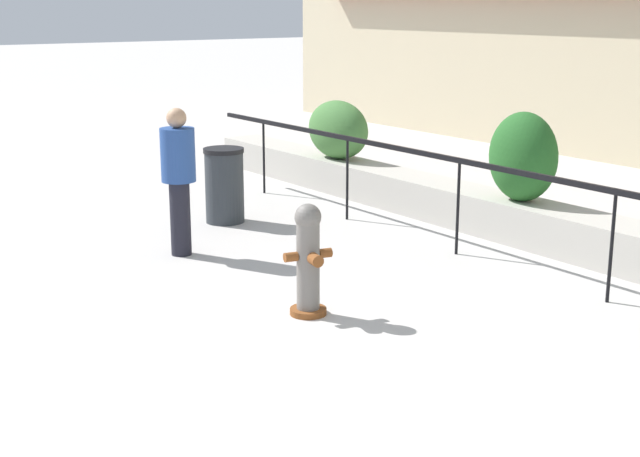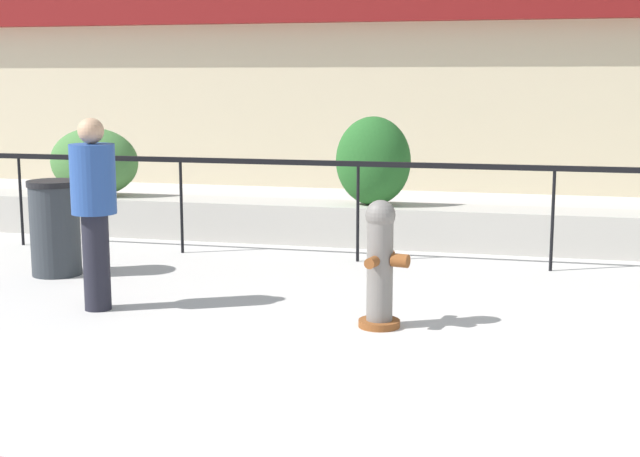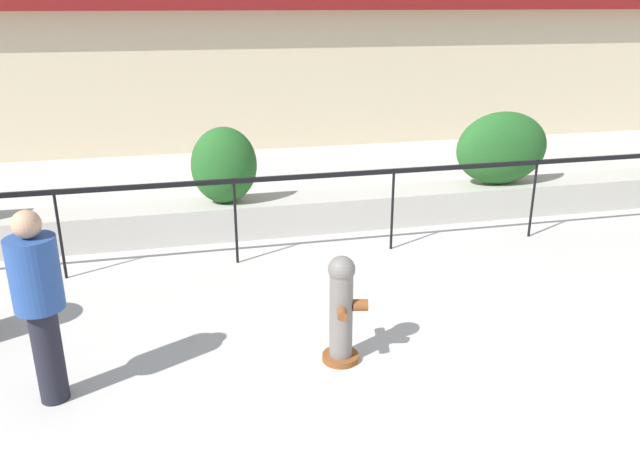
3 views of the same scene
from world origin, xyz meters
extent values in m
plane|color=#BCB7B2|center=(0.00, 0.00, 0.00)|extent=(120.00, 120.00, 0.00)
cube|color=maroon|center=(0.00, 11.32, 3.36)|extent=(27.00, 0.36, 0.56)
cube|color=#B7B2A8|center=(0.00, 6.00, 0.25)|extent=(18.00, 0.70, 0.50)
cube|color=black|center=(0.00, 4.90, 1.12)|extent=(15.00, 0.05, 0.06)
cylinder|color=black|center=(-6.43, 4.90, 0.57)|extent=(0.04, 0.04, 1.15)
cylinder|color=black|center=(-4.29, 4.90, 0.57)|extent=(0.04, 0.04, 1.15)
cylinder|color=black|center=(-2.14, 4.90, 0.57)|extent=(0.04, 0.04, 1.15)
cylinder|color=black|center=(0.00, 4.90, 0.57)|extent=(0.04, 0.04, 1.15)
ellipsoid|color=#427538|center=(-5.99, 6.00, 0.96)|extent=(1.25, 0.70, 0.91)
ellipsoid|color=#235B23|center=(-2.17, 6.00, 1.05)|extent=(0.94, 0.69, 1.11)
cylinder|color=brown|center=(-1.43, 2.28, 0.03)|extent=(0.42, 0.42, 0.06)
cylinder|color=slate|center=(-1.43, 2.28, 0.48)|extent=(0.26, 0.26, 0.85)
sphere|color=slate|center=(-1.43, 2.28, 0.95)|extent=(0.25, 0.25, 0.25)
cylinder|color=brown|center=(-1.26, 2.24, 0.59)|extent=(0.16, 0.14, 0.11)
cylinder|color=brown|center=(-1.47, 2.11, 0.59)|extent=(0.11, 0.14, 0.09)
cylinder|color=brown|center=(-1.40, 2.45, 0.59)|extent=(0.11, 0.14, 0.09)
cylinder|color=black|center=(-4.01, 2.24, 0.44)|extent=(0.28, 0.28, 0.88)
cylinder|color=#26478C|center=(-4.01, 2.24, 1.19)|extent=(0.46, 0.46, 0.62)
sphere|color=tan|center=(-4.01, 2.24, 1.61)|extent=(0.23, 0.23, 0.23)
cylinder|color=#2D3338|center=(-5.13, 3.47, 0.47)|extent=(0.52, 0.52, 0.95)
cylinder|color=black|center=(-5.13, 3.47, 0.98)|extent=(0.55, 0.55, 0.06)
camera|label=1|loc=(5.19, -2.29, 2.88)|focal=50.00mm
camera|label=2|loc=(-0.20, -4.91, 2.08)|focal=50.00mm
camera|label=3|loc=(-2.82, -2.76, 3.26)|focal=35.00mm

